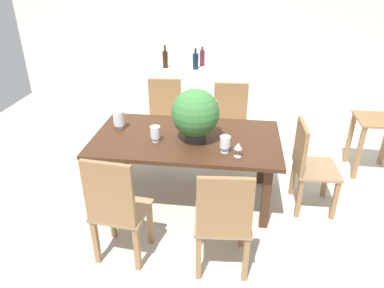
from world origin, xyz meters
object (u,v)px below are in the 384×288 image
(chair_foot_end, at_px, (308,162))
(kitchen_counter, at_px, (183,96))
(chair_near_right, at_px, (223,218))
(wine_bottle_amber, at_px, (196,61))
(wine_glass, at_px, (238,147))
(wine_bottle_clear, at_px, (165,59))
(wine_bottle_dark, at_px, (202,58))
(chair_far_right, at_px, (230,118))
(flower_centerpiece, at_px, (195,114))
(crystal_vase_center_near, at_px, (155,133))
(dining_table, at_px, (186,144))
(crystal_vase_left, at_px, (119,118))
(crystal_vase_right, at_px, (225,143))
(side_table, at_px, (376,134))
(chair_near_left, at_px, (116,207))
(chair_far_left, at_px, (165,114))

(chair_foot_end, height_order, kitchen_counter, kitchen_counter)
(chair_near_right, bearing_deg, wine_bottle_amber, -83.37)
(wine_glass, distance_m, wine_bottle_clear, 2.39)
(wine_glass, relative_size, wine_bottle_dark, 0.51)
(chair_far_right, xyz_separation_m, flower_centerpiece, (-0.32, -1.07, 0.48))
(crystal_vase_center_near, xyz_separation_m, wine_bottle_dark, (0.24, 2.09, 0.24))
(crystal_vase_center_near, bearing_deg, wine_bottle_dark, 83.31)
(dining_table, relative_size, crystal_vase_center_near, 11.60)
(chair_far_right, bearing_deg, dining_table, -115.92)
(crystal_vase_left, relative_size, wine_bottle_dark, 0.73)
(chair_far_right, height_order, wine_bottle_dark, wine_bottle_dark)
(wine_glass, relative_size, kitchen_counter, 0.08)
(crystal_vase_center_near, height_order, wine_bottle_dark, wine_bottle_dark)
(chair_foot_end, height_order, wine_bottle_clear, wine_bottle_clear)
(chair_near_right, height_order, wine_bottle_amber, wine_bottle_amber)
(chair_foot_end, bearing_deg, wine_bottle_amber, 35.82)
(chair_far_right, distance_m, kitchen_counter, 1.17)
(chair_far_right, bearing_deg, wine_bottle_clear, 138.86)
(crystal_vase_center_near, xyz_separation_m, wine_bottle_amber, (0.17, 1.90, 0.23))
(dining_table, relative_size, crystal_vase_right, 11.68)
(dining_table, relative_size, wine_bottle_dark, 6.83)
(dining_table, bearing_deg, wine_bottle_dark, 91.30)
(chair_near_right, xyz_separation_m, crystal_vase_center_near, (-0.73, 0.88, 0.28))
(wine_bottle_clear, height_order, side_table, wine_bottle_clear)
(wine_glass, height_order, wine_bottle_dark, wine_bottle_dark)
(chair_foot_end, distance_m, kitchen_counter, 2.48)
(crystal_vase_left, height_order, crystal_vase_center_near, crystal_vase_left)
(chair_near_right, height_order, chair_near_left, chair_near_left)
(wine_bottle_dark, bearing_deg, side_table, -27.03)
(chair_far_left, xyz_separation_m, kitchen_counter, (0.11, 0.90, -0.08))
(chair_far_right, height_order, chair_near_right, chair_near_right)
(chair_far_left, relative_size, crystal_vase_left, 4.90)
(crystal_vase_right, relative_size, wine_bottle_amber, 0.55)
(dining_table, height_order, side_table, dining_table)
(chair_far_right, bearing_deg, chair_near_left, -116.31)
(wine_glass, bearing_deg, chair_foot_end, 25.52)
(chair_foot_end, bearing_deg, side_table, -49.58)
(wine_glass, bearing_deg, wine_bottle_dark, 103.99)
(crystal_vase_left, distance_m, crystal_vase_right, 1.20)
(wine_bottle_dark, height_order, side_table, wine_bottle_dark)
(chair_far_left, relative_size, crystal_vase_right, 6.11)
(chair_foot_end, xyz_separation_m, kitchen_counter, (-1.56, 1.92, -0.06))
(crystal_vase_left, relative_size, crystal_vase_center_near, 1.24)
(chair_far_right, xyz_separation_m, kitchen_counter, (-0.75, 0.90, -0.07))
(chair_foot_end, relative_size, crystal_vase_right, 5.83)
(chair_foot_end, bearing_deg, crystal_vase_left, 84.90)
(side_table, bearing_deg, crystal_vase_center_near, -158.42)
(chair_foot_end, distance_m, flower_centerpiece, 1.24)
(crystal_vase_center_near, distance_m, crystal_vase_right, 0.70)
(crystal_vase_left, relative_size, side_table, 0.29)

